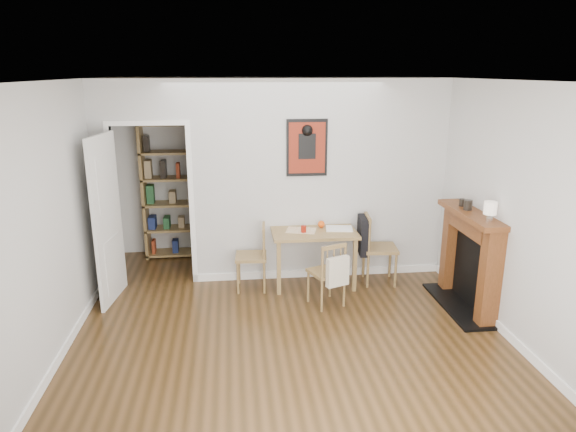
{
  "coord_description": "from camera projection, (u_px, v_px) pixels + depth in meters",
  "views": [
    {
      "loc": [
        -0.56,
        -5.04,
        2.69
      ],
      "look_at": [
        0.08,
        0.6,
        1.07
      ],
      "focal_mm": 32.0,
      "sensor_mm": 36.0,
      "label": 1
    }
  ],
  "objects": [
    {
      "name": "room_shell",
      "position": [
        283.0,
        183.0,
        6.55
      ],
      "size": [
        5.2,
        5.2,
        5.2
      ],
      "color": "beige",
      "rests_on": "ground"
    },
    {
      "name": "ceramic_jar_b",
      "position": [
        462.0,
        202.0,
        5.99
      ],
      "size": [
        0.07,
        0.07,
        0.09
      ],
      "primitive_type": "cylinder",
      "color": "black",
      "rests_on": "fireplace"
    },
    {
      "name": "red_glass",
      "position": [
        304.0,
        229.0,
        6.43
      ],
      "size": [
        0.07,
        0.07,
        0.09
      ],
      "primitive_type": "cylinder",
      "color": "maroon",
      "rests_on": "dining_table"
    },
    {
      "name": "chair_left",
      "position": [
        251.0,
        257.0,
        6.46
      ],
      "size": [
        0.45,
        0.45,
        0.85
      ],
      "color": "#9A7B47",
      "rests_on": "ground"
    },
    {
      "name": "notebook",
      "position": [
        339.0,
        229.0,
        6.57
      ],
      "size": [
        0.37,
        0.29,
        0.02
      ],
      "primitive_type": "cube",
      "rotation": [
        0.0,
        0.0,
        -0.15
      ],
      "color": "white",
      "rests_on": "dining_table"
    },
    {
      "name": "ground",
      "position": [
        287.0,
        325.0,
        5.61
      ],
      "size": [
        5.2,
        5.2,
        0.0
      ],
      "primitive_type": "plane",
      "color": "#51351A",
      "rests_on": "ground"
    },
    {
      "name": "fireplace",
      "position": [
        470.0,
        257.0,
        5.92
      ],
      "size": [
        0.45,
        1.25,
        1.16
      ],
      "color": "brown",
      "rests_on": "ground"
    },
    {
      "name": "mantel_lamp",
      "position": [
        490.0,
        209.0,
        5.36
      ],
      "size": [
        0.13,
        0.13,
        0.21
      ],
      "color": "silver",
      "rests_on": "fireplace"
    },
    {
      "name": "chair_right",
      "position": [
        378.0,
        248.0,
        6.64
      ],
      "size": [
        0.56,
        0.5,
        0.92
      ],
      "color": "#9A7B47",
      "rests_on": "ground"
    },
    {
      "name": "bookshelf",
      "position": [
        172.0,
        191.0,
        7.48
      ],
      "size": [
        0.84,
        0.34,
        2.0
      ],
      "color": "#9D7E49",
      "rests_on": "ground"
    },
    {
      "name": "orange_fruit",
      "position": [
        321.0,
        224.0,
        6.63
      ],
      "size": [
        0.09,
        0.09,
        0.09
      ],
      "primitive_type": "sphere",
      "color": "#F1510C",
      "rests_on": "dining_table"
    },
    {
      "name": "ceramic_jar_a",
      "position": [
        468.0,
        205.0,
        5.82
      ],
      "size": [
        0.1,
        0.1,
        0.12
      ],
      "primitive_type": "cylinder",
      "color": "black",
      "rests_on": "fireplace"
    },
    {
      "name": "dining_table",
      "position": [
        314.0,
        237.0,
        6.54
      ],
      "size": [
        1.07,
        0.68,
        0.73
      ],
      "color": "#9D7E49",
      "rests_on": "ground"
    },
    {
      "name": "placemat",
      "position": [
        301.0,
        230.0,
        6.52
      ],
      "size": [
        0.43,
        0.36,
        0.0
      ],
      "primitive_type": "cube",
      "rotation": [
        0.0,
        0.0,
        -0.26
      ],
      "color": "#EEE2C4",
      "rests_on": "dining_table"
    },
    {
      "name": "chair_front",
      "position": [
        327.0,
        273.0,
        6.01
      ],
      "size": [
        0.52,
        0.54,
        0.8
      ],
      "color": "#9A7B47",
      "rests_on": "ground"
    }
  ]
}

